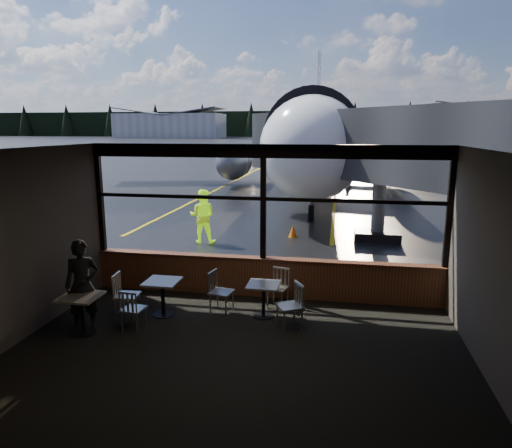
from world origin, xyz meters
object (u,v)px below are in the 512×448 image
(cafe_table_left, at_px, (82,315))
(chair_near_w, at_px, (222,293))
(chair_near_e, at_px, (289,307))
(ground_crew, at_px, (202,216))
(airliner, at_px, (317,100))
(chair_mid_s, at_px, (134,309))
(cafe_table_mid, at_px, (163,298))
(jet_bridge, at_px, (400,171))
(chair_near_n, at_px, (278,288))
(cafe_table_near, at_px, (263,300))
(cone_nose, at_px, (293,231))
(chair_mid_w, at_px, (127,296))
(passenger, at_px, (83,285))

(cafe_table_left, relative_size, chair_near_w, 0.82)
(chair_near_e, relative_size, ground_crew, 0.51)
(airliner, xyz_separation_m, cafe_table_left, (-3.09, -24.37, -5.30))
(chair_near_e, xyz_separation_m, chair_mid_s, (-2.95, -0.56, -0.04))
(cafe_table_mid, height_order, chair_mid_s, chair_mid_s)
(jet_bridge, height_order, chair_near_n, jet_bridge)
(cafe_table_near, bearing_deg, chair_near_n, 68.17)
(airliner, bearing_deg, chair_near_n, -91.32)
(jet_bridge, height_order, cone_nose, jet_bridge)
(jet_bridge, bearing_deg, cafe_table_near, -116.97)
(jet_bridge, relative_size, chair_mid_s, 13.38)
(airliner, relative_size, chair_mid_s, 43.79)
(cafe_table_mid, height_order, cafe_table_left, cafe_table_left)
(jet_bridge, xyz_separation_m, chair_mid_s, (-5.75, -7.76, -2.05))
(chair_near_w, bearing_deg, chair_mid_w, -61.69)
(cafe_table_left, height_order, passenger, passenger)
(chair_near_w, xyz_separation_m, cone_nose, (0.79, 7.19, -0.25))
(chair_mid_s, height_order, passenger, passenger)
(chair_mid_s, height_order, ground_crew, ground_crew)
(cafe_table_left, bearing_deg, airliner, 82.77)
(jet_bridge, distance_m, chair_mid_s, 9.87)
(cafe_table_near, xyz_separation_m, chair_near_w, (-0.89, 0.00, 0.11))
(chair_near_n, relative_size, chair_mid_w, 0.90)
(ground_crew, relative_size, cone_nose, 4.19)
(chair_mid_s, height_order, cone_nose, chair_mid_s)
(cafe_table_mid, height_order, chair_near_w, chair_near_w)
(airliner, height_order, cafe_table_left, airliner)
(cafe_table_left, xyz_separation_m, ground_crew, (0.17, 7.31, 0.53))
(ground_crew, xyz_separation_m, cone_nose, (2.97, 1.29, -0.70))
(chair_mid_s, bearing_deg, ground_crew, 101.42)
(cafe_table_mid, relative_size, chair_near_e, 0.81)
(passenger, xyz_separation_m, ground_crew, (0.26, 7.07, 0.03))
(cafe_table_near, bearing_deg, passenger, -160.69)
(cafe_table_left, distance_m, ground_crew, 7.33)
(chair_near_w, bearing_deg, passenger, -53.30)
(cone_nose, bearing_deg, cafe_table_mid, -104.75)
(cafe_table_mid, xyz_separation_m, cone_nose, (1.97, 7.48, -0.16))
(chair_mid_s, bearing_deg, cafe_table_left, -154.19)
(cafe_table_mid, distance_m, chair_mid_s, 0.84)
(jet_bridge, xyz_separation_m, chair_near_w, (-4.29, -6.67, -2.01))
(jet_bridge, bearing_deg, cone_nose, 171.60)
(airliner, distance_m, ground_crew, 17.96)
(chair_mid_s, bearing_deg, cafe_table_mid, 75.82)
(ground_crew, bearing_deg, cone_nose, -159.51)
(cafe_table_left, relative_size, chair_mid_s, 0.90)
(chair_near_e, distance_m, chair_near_w, 1.57)
(cafe_table_near, relative_size, cafe_table_mid, 0.94)
(chair_near_n, bearing_deg, chair_near_e, 123.75)
(jet_bridge, height_order, chair_near_e, jet_bridge)
(ground_crew, bearing_deg, jet_bridge, -176.20)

